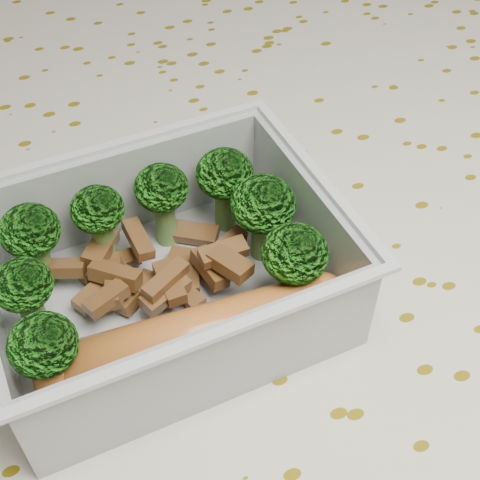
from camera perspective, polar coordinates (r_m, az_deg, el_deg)
name	(u,v)px	position (r m, az deg, el deg)	size (l,w,h in m)	color
dining_table	(233,339)	(0.49, -0.64, -8.41)	(1.40, 0.90, 0.75)	brown
tablecloth	(232,296)	(0.45, -0.69, -4.78)	(1.46, 0.96, 0.19)	silver
lunch_container	(163,282)	(0.38, -6.56, -3.59)	(0.21, 0.17, 0.07)	silver
broccoli_florets	(161,236)	(0.38, -6.79, 0.37)	(0.18, 0.12, 0.06)	#608C3F
meat_pile	(155,270)	(0.40, -7.23, -2.54)	(0.12, 0.08, 0.03)	brown
sausage	(198,335)	(0.36, -3.57, -8.09)	(0.17, 0.04, 0.03)	#C36A28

